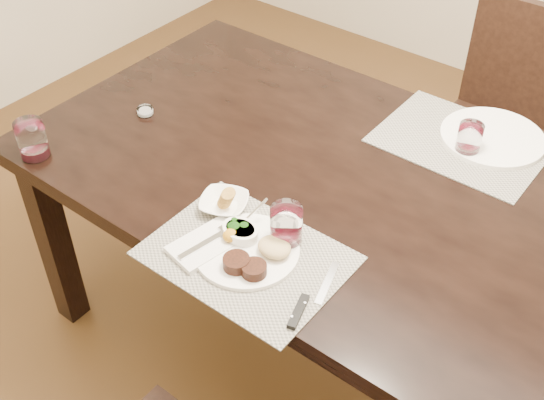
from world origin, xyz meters
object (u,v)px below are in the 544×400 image
Objects in this scene: wine_glass_near at (286,228)px; far_plate at (492,137)px; cracker_bowl at (224,203)px; steak_knife at (306,304)px; chair_far at (502,116)px; dinner_plate at (250,251)px.

far_plate is (0.21, 0.70, -0.04)m from wine_glass_near.
wine_glass_near is at bearing -106.97° from far_plate.
far_plate is at bearing 73.03° from wine_glass_near.
cracker_bowl is at bearing 179.06° from wine_glass_near.
cracker_bowl is 0.81m from far_plate.
steak_knife is 0.76× the size of far_plate.
chair_far is 1.38m from steak_knife.
wine_glass_near is at bearing 76.80° from dinner_plate.
steak_knife is (0.08, -1.36, 0.26)m from chair_far.
dinner_plate is 0.20m from steak_knife.
dinner_plate reaches higher than far_plate.
cracker_bowl reaches higher than far_plate.
wine_glass_near reaches higher than cracker_bowl.
wine_glass_near reaches higher than dinner_plate.
dinner_plate is at bearing -107.88° from far_plate.
chair_far is 1.34m from dinner_plate.
cracker_bowl is (-0.35, 0.14, 0.01)m from steak_knife.
chair_far reaches higher than far_plate.
chair_far is 1.26m from wine_glass_near.
wine_glass_near reaches higher than far_plate.
wine_glass_near is (0.20, -0.00, 0.03)m from cracker_bowl.
far_plate is at bearing -75.34° from chair_far.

